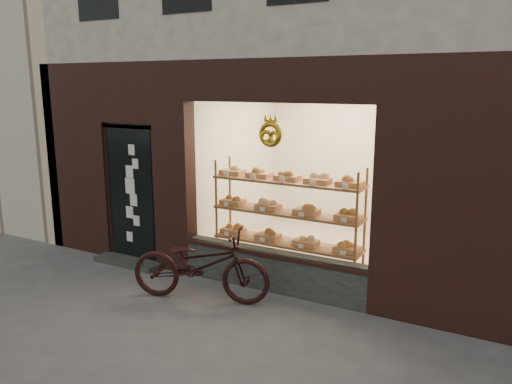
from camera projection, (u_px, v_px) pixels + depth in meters
The scene contains 4 objects.
ground at pixel (145, 351), 5.30m from camera, with size 90.00×90.00×0.00m, color #434343.
neighbor_left at pixel (1, 19), 13.57m from camera, with size 12.00×7.00×9.00m, color beige.
display_shelf at pixel (287, 221), 7.08m from camera, with size 2.20×0.45×1.70m.
bicycle at pixel (200, 265), 6.47m from camera, with size 0.64×1.85×0.97m, color black.
Camera 1 is at (3.36, -3.65, 2.79)m, focal length 35.00 mm.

